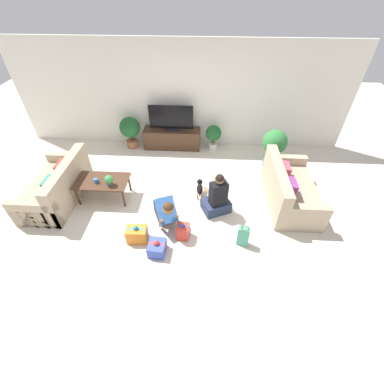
{
  "coord_description": "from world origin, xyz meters",
  "views": [
    {
      "loc": [
        0.64,
        -3.73,
        3.73
      ],
      "look_at": [
        0.43,
        -0.01,
        0.45
      ],
      "focal_mm": 24.0,
      "sensor_mm": 36.0,
      "label": 1
    }
  ],
  "objects_px": {
    "coffee_table": "(102,182)",
    "sofa_right": "(289,190)",
    "tv": "(171,119)",
    "gift_box_c": "(137,234)",
    "potted_plant_back_left": "(130,129)",
    "person_kneeling": "(165,211)",
    "mug": "(96,181)",
    "potted_plant_corner_right": "(274,145)",
    "gift_bag_a": "(243,236)",
    "sofa_left": "(57,187)",
    "tabletop_plant": "(109,180)",
    "potted_plant_back_right": "(213,135)",
    "dog": "(200,188)",
    "gift_box_a": "(157,248)",
    "gift_box_b": "(183,231)",
    "person_sitting": "(217,198)",
    "tv_console": "(172,138)"
  },
  "relations": [
    {
      "from": "coffee_table",
      "to": "sofa_right",
      "type": "bearing_deg",
      "value": 1.84
    },
    {
      "from": "tv",
      "to": "gift_box_c",
      "type": "distance_m",
      "value": 3.29
    },
    {
      "from": "potted_plant_back_left",
      "to": "gift_box_c",
      "type": "height_order",
      "value": "potted_plant_back_left"
    },
    {
      "from": "person_kneeling",
      "to": "mug",
      "type": "xyz_separation_m",
      "value": [
        -1.47,
        0.6,
        0.16
      ]
    },
    {
      "from": "potted_plant_corner_right",
      "to": "gift_bag_a",
      "type": "distance_m",
      "value": 2.59
    },
    {
      "from": "sofa_left",
      "to": "tabletop_plant",
      "type": "bearing_deg",
      "value": 86.83
    },
    {
      "from": "tv",
      "to": "potted_plant_back_right",
      "type": "height_order",
      "value": "tv"
    },
    {
      "from": "dog",
      "to": "tabletop_plant",
      "type": "xyz_separation_m",
      "value": [
        -1.78,
        -0.32,
        0.38
      ]
    },
    {
      "from": "potted_plant_back_left",
      "to": "gift_box_a",
      "type": "xyz_separation_m",
      "value": [
        1.23,
        -3.41,
        -0.41
      ]
    },
    {
      "from": "potted_plant_corner_right",
      "to": "gift_bag_a",
      "type": "height_order",
      "value": "potted_plant_corner_right"
    },
    {
      "from": "tv",
      "to": "dog",
      "type": "distance_m",
      "value": 2.18
    },
    {
      "from": "gift_box_b",
      "to": "person_kneeling",
      "type": "bearing_deg",
      "value": 138.77
    },
    {
      "from": "sofa_left",
      "to": "person_kneeling",
      "type": "distance_m",
      "value": 2.43
    },
    {
      "from": "person_kneeling",
      "to": "potted_plant_corner_right",
      "type": "bearing_deg",
      "value": 18.0
    },
    {
      "from": "gift_bag_a",
      "to": "tabletop_plant",
      "type": "relative_size",
      "value": 1.91
    },
    {
      "from": "potted_plant_back_right",
      "to": "gift_box_b",
      "type": "relative_size",
      "value": 1.96
    },
    {
      "from": "person_sitting",
      "to": "gift_box_a",
      "type": "xyz_separation_m",
      "value": [
        -1.03,
        -1.07,
        -0.21
      ]
    },
    {
      "from": "sofa_right",
      "to": "mug",
      "type": "bearing_deg",
      "value": 92.81
    },
    {
      "from": "gift_box_b",
      "to": "potted_plant_corner_right",
      "type": "bearing_deg",
      "value": 49.89
    },
    {
      "from": "potted_plant_back_left",
      "to": "tabletop_plant",
      "type": "xyz_separation_m",
      "value": [
        0.13,
        -2.2,
        0.05
      ]
    },
    {
      "from": "sofa_left",
      "to": "dog",
      "type": "height_order",
      "value": "sofa_left"
    },
    {
      "from": "coffee_table",
      "to": "person_kneeling",
      "type": "relative_size",
      "value": 1.32
    },
    {
      "from": "person_kneeling",
      "to": "gift_box_a",
      "type": "distance_m",
      "value": 0.71
    },
    {
      "from": "potted_plant_back_left",
      "to": "tv_console",
      "type": "bearing_deg",
      "value": 2.61
    },
    {
      "from": "coffee_table",
      "to": "gift_bag_a",
      "type": "bearing_deg",
      "value": -20.82
    },
    {
      "from": "tv",
      "to": "potted_plant_back_right",
      "type": "xyz_separation_m",
      "value": [
        1.09,
        -0.05,
        -0.38
      ]
    },
    {
      "from": "mug",
      "to": "dog",
      "type": "bearing_deg",
      "value": 7.1
    },
    {
      "from": "gift_box_b",
      "to": "gift_box_c",
      "type": "relative_size",
      "value": 0.94
    },
    {
      "from": "potted_plant_corner_right",
      "to": "tv_console",
      "type": "bearing_deg",
      "value": 162.62
    },
    {
      "from": "potted_plant_back_right",
      "to": "potted_plant_back_left",
      "type": "xyz_separation_m",
      "value": [
        -2.19,
        0.0,
        0.1
      ]
    },
    {
      "from": "gift_box_c",
      "to": "potted_plant_back_right",
      "type": "bearing_deg",
      "value": 66.77
    },
    {
      "from": "person_sitting",
      "to": "mug",
      "type": "distance_m",
      "value": 2.45
    },
    {
      "from": "potted_plant_back_right",
      "to": "potted_plant_corner_right",
      "type": "relative_size",
      "value": 0.7
    },
    {
      "from": "potted_plant_back_right",
      "to": "dog",
      "type": "height_order",
      "value": "potted_plant_back_right"
    },
    {
      "from": "potted_plant_back_left",
      "to": "mug",
      "type": "distance_m",
      "value": 2.14
    },
    {
      "from": "tv_console",
      "to": "person_kneeling",
      "type": "height_order",
      "value": "person_kneeling"
    },
    {
      "from": "sofa_left",
      "to": "sofa_right",
      "type": "bearing_deg",
      "value": 92.22
    },
    {
      "from": "sofa_right",
      "to": "person_sitting",
      "type": "relative_size",
      "value": 1.85
    },
    {
      "from": "gift_box_a",
      "to": "gift_box_c",
      "type": "height_order",
      "value": "gift_box_c"
    },
    {
      "from": "potted_plant_back_left",
      "to": "dog",
      "type": "distance_m",
      "value": 2.69
    },
    {
      "from": "sofa_left",
      "to": "mug",
      "type": "bearing_deg",
      "value": 89.56
    },
    {
      "from": "coffee_table",
      "to": "potted_plant_back_left",
      "type": "relative_size",
      "value": 1.27
    },
    {
      "from": "potted_plant_back_right",
      "to": "dog",
      "type": "distance_m",
      "value": 1.91
    },
    {
      "from": "tv",
      "to": "gift_bag_a",
      "type": "xyz_separation_m",
      "value": [
        1.61,
        -3.18,
        -0.61
      ]
    },
    {
      "from": "gift_box_b",
      "to": "tabletop_plant",
      "type": "distance_m",
      "value": 1.79
    },
    {
      "from": "coffee_table",
      "to": "tabletop_plant",
      "type": "distance_m",
      "value": 0.31
    },
    {
      "from": "coffee_table",
      "to": "person_kneeling",
      "type": "xyz_separation_m",
      "value": [
        1.39,
        -0.67,
        -0.07
      ]
    },
    {
      "from": "tv_console",
      "to": "gift_box_a",
      "type": "relative_size",
      "value": 4.53
    },
    {
      "from": "person_kneeling",
      "to": "gift_box_b",
      "type": "bearing_deg",
      "value": -64.47
    },
    {
      "from": "potted_plant_back_left",
      "to": "dog",
      "type": "height_order",
      "value": "potted_plant_back_left"
    }
  ]
}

